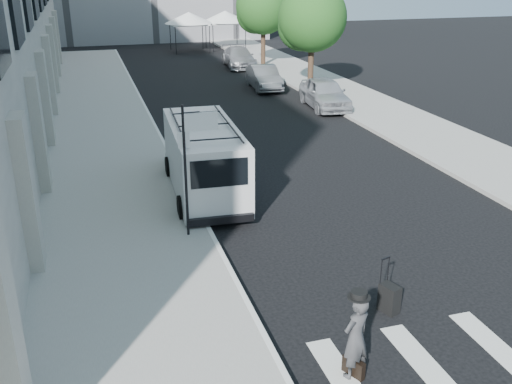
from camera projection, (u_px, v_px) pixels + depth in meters
ground at (326, 285)px, 13.07m from camera, size 120.00×120.00×0.00m
sidewalk_left at (102, 123)px, 26.12m from camera, size 4.50×48.00×0.15m
sidewalk_right at (332, 89)px, 33.23m from camera, size 4.00×56.00×0.15m
sign_pole at (193, 143)px, 14.29m from camera, size 1.03×0.07×3.50m
tree_near at (310, 20)px, 31.51m from camera, size 3.80×3.83×6.03m
tree_far at (261, 9)px, 39.51m from camera, size 3.80×3.83×6.03m
tent_left at (189, 18)px, 46.91m from camera, size 4.00×4.00×3.20m
tent_right at (225, 17)px, 48.21m from camera, size 4.00×4.00×3.20m
businessman at (356, 337)px, 9.89m from camera, size 0.69×0.59×1.61m
briefcase at (353, 367)px, 10.13m from camera, size 0.30×0.45×0.34m
suitcase at (389, 298)px, 11.96m from camera, size 0.39×0.49×1.19m
cargo_van at (203, 158)px, 17.91m from camera, size 2.34×6.04×2.25m
parked_car_a at (325, 93)px, 28.88m from camera, size 2.20×4.59×1.51m
parked_car_b at (264, 78)px, 33.30m from camera, size 1.77×4.22×1.36m
parked_car_c at (239, 57)px, 40.46m from camera, size 2.28×4.86×1.37m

